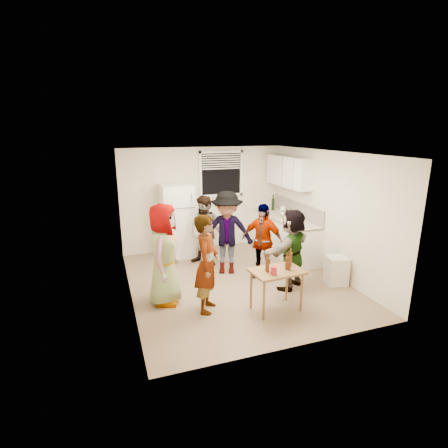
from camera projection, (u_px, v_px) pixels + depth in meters
name	position (u px, v px, depth m)	size (l,w,h in m)	color
room	(236.00, 282.00, 6.87)	(4.00, 4.50, 2.50)	silver
window	(221.00, 174.00, 8.54)	(1.12, 0.10, 1.06)	white
refrigerator	(177.00, 221.00, 8.12)	(0.70, 0.70, 1.70)	white
counter_lower	(285.00, 236.00, 8.35)	(0.60, 2.20, 0.86)	white
countertop	(286.00, 218.00, 8.23)	(0.64, 2.22, 0.04)	beige
backsplash	(297.00, 209.00, 8.27)	(0.03, 2.20, 0.36)	#B5B0A6
upper_cabinets	(289.00, 171.00, 8.18)	(0.34, 1.60, 0.70)	white
kettle	(282.00, 217.00, 8.28)	(0.22, 0.18, 0.18)	silver
paper_towel	(283.00, 216.00, 8.33)	(0.11, 0.11, 0.24)	white
wine_bottle	(273.00, 210.00, 8.95)	(0.08, 0.08, 0.30)	black
beer_bottle_counter	(291.00, 222.00, 7.83)	(0.06, 0.06, 0.23)	#47230C
blue_cup	(290.00, 224.00, 7.63)	(0.09, 0.09, 0.11)	#0A25C7
picture_frame	(284.00, 210.00, 8.71)	(0.02, 0.17, 0.14)	#D9AD5A
trash_bin	(336.00, 271.00, 6.74)	(0.37, 0.37, 0.54)	silver
serving_table	(275.00, 309.00, 5.82)	(0.83, 0.55, 0.70)	brown
beer_bottle_table	(287.00, 269.00, 5.67)	(0.06, 0.06, 0.21)	#47230C
red_cup	(274.00, 274.00, 5.48)	(0.10, 0.10, 0.13)	#A31929
guest_grey	(166.00, 301.00, 6.09)	(0.85, 1.75, 0.56)	gray
guest_stripe	(208.00, 309.00, 5.82)	(0.59, 1.63, 0.39)	#141933
guest_back_left	(206.00, 264.00, 7.78)	(0.75, 1.54, 0.58)	brown
guest_back_right	(227.00, 272.00, 7.34)	(1.11, 1.72, 0.64)	#3E3D42
guest_black	(261.00, 276.00, 7.13)	(0.89, 1.52, 0.37)	black
guest_orange	(290.00, 287.00, 6.66)	(1.41, 1.52, 0.45)	#E09258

